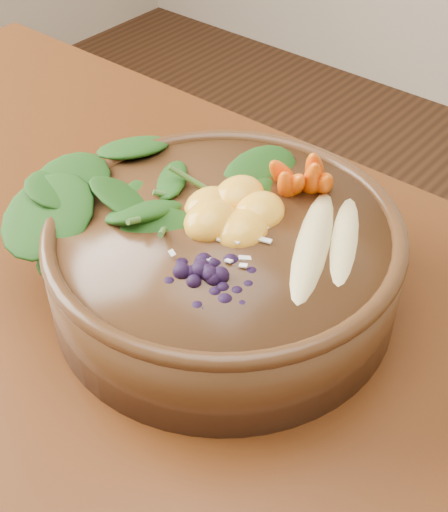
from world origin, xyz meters
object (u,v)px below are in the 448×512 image
Objects in this scene: banana_halves at (330,228)px; stoneware_bowl at (224,264)px; carrot_cluster at (309,143)px; mandarin_cluster at (232,199)px; blueberry_pile at (206,257)px; kale_heap at (191,156)px.

stoneware_bowl is at bearing -177.26° from banana_halves.
carrot_cluster is 0.87× the size of mandarin_cluster.
stoneware_bowl is 0.10m from blueberry_pile.
stoneware_bowl is 0.11m from kale_heap.
mandarin_cluster is (-0.09, -0.02, 0.00)m from banana_halves.
mandarin_cluster is at bearing 108.17° from stoneware_bowl.
carrot_cluster is at bearing 94.97° from blueberry_pile.
kale_heap is 0.16m from banana_halves.
carrot_cluster is (0.02, 0.11, 0.09)m from stoneware_bowl.
blueberry_pile is at bearing -64.75° from mandarin_cluster.
banana_halves is at bearing 27.26° from stoneware_bowl.
kale_heap is at bearing 162.73° from mandarin_cluster.
mandarin_cluster is 0.69× the size of blueberry_pile.
kale_heap reaches higher than banana_halves.
stoneware_bowl is 2.16× the size of blueberry_pile.
carrot_cluster is at bearing 80.82° from stoneware_bowl.
blueberry_pile is (0.01, -0.17, -0.02)m from carrot_cluster.
carrot_cluster reaches higher than banana_halves.
carrot_cluster is at bearing 35.03° from kale_heap.
banana_halves is at bearing 14.77° from mandarin_cluster.
banana_halves is 1.25× the size of blueberry_pile.
mandarin_cluster is at bearing -17.27° from kale_heap.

